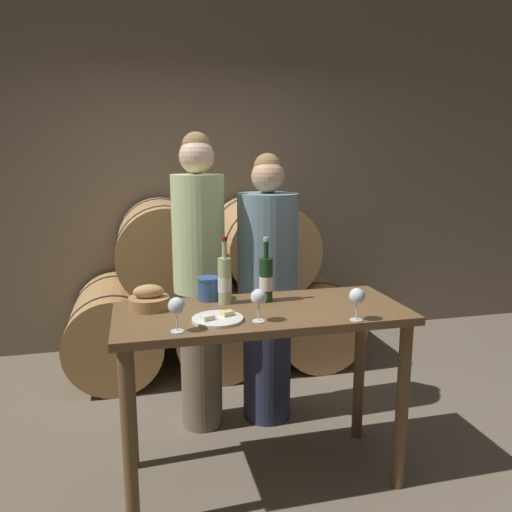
# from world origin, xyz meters

# --- Properties ---
(ground_plane) EXTENTS (10.00, 10.00, 0.00)m
(ground_plane) POSITION_xyz_m (0.00, 0.00, 0.00)
(ground_plane) COLOR #726654
(stone_wall_back) EXTENTS (10.00, 0.12, 3.20)m
(stone_wall_back) POSITION_xyz_m (0.00, 2.16, 1.60)
(stone_wall_back) COLOR #7F705B
(stone_wall_back) RESTS_ON ground_plane
(barrel_stack) EXTENTS (2.30, 0.96, 1.35)m
(barrel_stack) POSITION_xyz_m (0.00, 1.57, 0.61)
(barrel_stack) COLOR tan
(barrel_stack) RESTS_ON ground_plane
(tasting_table) EXTENTS (1.46, 0.62, 0.93)m
(tasting_table) POSITION_xyz_m (0.00, 0.00, 0.78)
(tasting_table) COLOR brown
(tasting_table) RESTS_ON ground_plane
(person_left) EXTENTS (0.31, 0.31, 1.83)m
(person_left) POSITION_xyz_m (-0.23, 0.62, 0.95)
(person_left) COLOR #756651
(person_left) RESTS_ON ground_plane
(person_right) EXTENTS (0.38, 0.38, 1.71)m
(person_right) POSITION_xyz_m (0.19, 0.62, 0.86)
(person_right) COLOR #2D334C
(person_right) RESTS_ON ground_plane
(wine_bottle_red) EXTENTS (0.07, 0.07, 0.34)m
(wine_bottle_red) POSITION_xyz_m (0.06, 0.14, 1.05)
(wine_bottle_red) COLOR #193819
(wine_bottle_red) RESTS_ON tasting_table
(wine_bottle_white) EXTENTS (0.07, 0.07, 0.35)m
(wine_bottle_white) POSITION_xyz_m (-0.16, 0.15, 1.06)
(wine_bottle_white) COLOR #ADBC7F
(wine_bottle_white) RESTS_ON tasting_table
(blue_crock) EXTENTS (0.12, 0.12, 0.12)m
(blue_crock) POSITION_xyz_m (-0.24, 0.23, 1.00)
(blue_crock) COLOR #335693
(blue_crock) RESTS_ON tasting_table
(bread_basket) EXTENTS (0.20, 0.20, 0.12)m
(bread_basket) POSITION_xyz_m (-0.55, 0.15, 0.98)
(bread_basket) COLOR #A87F4C
(bread_basket) RESTS_ON tasting_table
(cheese_plate) EXTENTS (0.24, 0.24, 0.04)m
(cheese_plate) POSITION_xyz_m (-0.24, -0.12, 0.94)
(cheese_plate) COLOR white
(cheese_plate) RESTS_ON tasting_table
(wine_glass_far_left) EXTENTS (0.08, 0.08, 0.16)m
(wine_glass_far_left) POSITION_xyz_m (-0.44, -0.22, 1.05)
(wine_glass_far_left) COLOR white
(wine_glass_far_left) RESTS_ON tasting_table
(wine_glass_left) EXTENTS (0.08, 0.08, 0.16)m
(wine_glass_left) POSITION_xyz_m (-0.06, -0.17, 1.05)
(wine_glass_left) COLOR white
(wine_glass_left) RESTS_ON tasting_table
(wine_glass_center) EXTENTS (0.08, 0.08, 0.16)m
(wine_glass_center) POSITION_xyz_m (0.39, -0.27, 1.05)
(wine_glass_center) COLOR white
(wine_glass_center) RESTS_ON tasting_table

